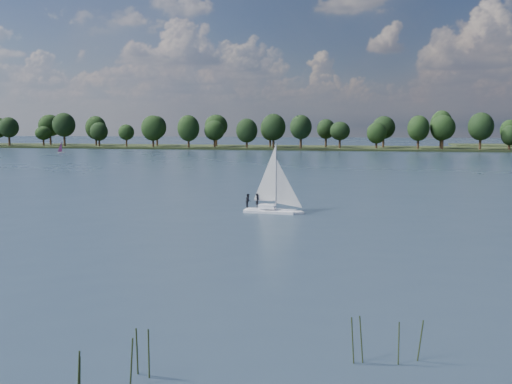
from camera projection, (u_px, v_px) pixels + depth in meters
ground at (312, 169)px, 128.45m from camera, size 700.00×700.00×0.00m
far_shore at (341, 149)px, 237.34m from camera, size 660.00×40.00×1.50m
sailboat at (270, 193)px, 62.90m from camera, size 6.25×2.19×8.07m
dinghy_pink at (62, 150)px, 201.20m from camera, size 2.78×2.64×4.41m
treeline at (340, 129)px, 232.56m from camera, size 562.74×73.76×17.84m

